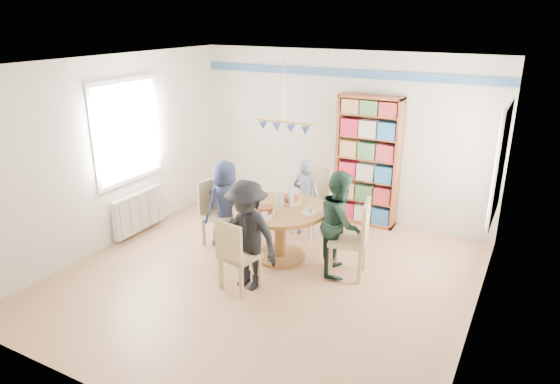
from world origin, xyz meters
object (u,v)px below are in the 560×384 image
Objects in this scene: chair_near at (235,253)px; person_right at (340,223)px; radiator at (139,211)px; person_left at (225,204)px; dining_table at (280,221)px; chair_far at (313,197)px; chair_right at (355,236)px; person_far at (306,198)px; chair_left at (216,209)px; person_near at (247,235)px; bookshelf at (368,163)px.

person_right reaches higher than chair_near.
radiator is 0.77× the size of person_left.
dining_table is at bearing 7.12° from radiator.
chair_near is at bearing -92.54° from chair_far.
person_right is (-0.22, 0.03, 0.12)m from chair_right.
person_far reaches higher than chair_far.
chair_left is (1.27, 0.25, 0.19)m from radiator.
chair_right is 1.41m from person_far.
person_near reaches higher than person_left.
chair_right is at bearing 1.12° from chair_left.
person_left is at bearing 45.90° from person_far.
chair_left is 0.92× the size of chair_far.
bookshelf is at bearing -10.83° from person_right.
chair_near is 1.91m from person_far.
person_far reaches higher than dining_table.
radiator is 1.49m from person_left.
chair_near is at bearing 120.45° from person_right.
chair_near is at bearing -137.61° from chair_right.
person_left is 0.93× the size of person_near.
chair_far is (0.03, 0.99, 0.03)m from dining_table.
chair_right is 0.25m from person_right.
person_right is 1.77m from bookshelf.
chair_left is 1.04× the size of chair_near.
chair_far is 0.14m from person_far.
dining_table is 1.23× the size of chair_far.
chair_far is 1.27m from person_right.
radiator is 0.97× the size of chair_right.
chair_far is at bearing 87.46° from chair_near.
bookshelf is at bearing 70.58° from dining_table.
person_right reaches higher than chair_left.
chair_left is 1.37m from person_near.
person_left is 1.24m from person_near.
radiator is at bearing -175.09° from chair_right.
person_far is at bearing 141.88° from chair_right.
chair_far is 0.51× the size of bookshelf.
bookshelf is (-0.24, 1.72, 0.33)m from person_right.
person_right is at bearing 113.62° from person_left.
bookshelf reaches higher than chair_near.
radiator is 0.72× the size of person_near.
bookshelf is (0.65, 0.88, 0.41)m from person_far.
bookshelf is (0.58, 0.76, 0.43)m from chair_far.
chair_right is 1.54m from chair_near.
chair_left reaches higher than radiator.
person_near is (0.02, -0.88, 0.14)m from dining_table.
person_right is at bearing 2.05° from chair_left.
chair_far is 0.76× the size of person_near.
person_right is (1.74, 0.05, 0.04)m from person_left.
chair_right is 0.80× the size of person_left.
bookshelf reaches higher than chair_right.
person_near is 0.68× the size of bookshelf.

